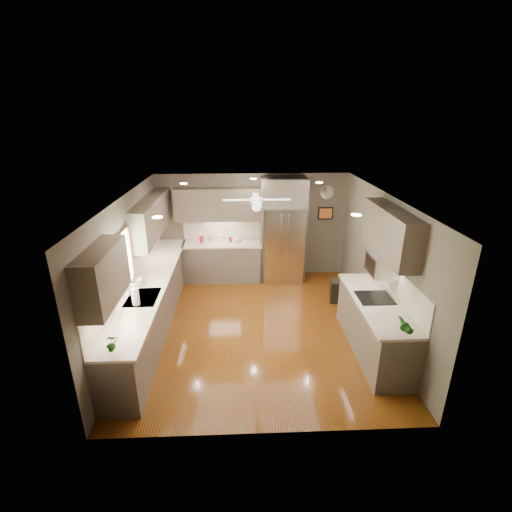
{
  "coord_description": "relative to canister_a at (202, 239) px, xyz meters",
  "views": [
    {
      "loc": [
        -0.29,
        -6.06,
        3.81
      ],
      "look_at": [
        0.0,
        0.6,
        1.21
      ],
      "focal_mm": 26.0,
      "sensor_mm": 36.0,
      "label": 1
    }
  ],
  "objects": [
    {
      "name": "canister_a",
      "position": [
        0.0,
        0.0,
        0.0
      ],
      "size": [
        0.11,
        0.11,
        0.16
      ],
      "primitive_type": "cylinder",
      "rotation": [
        0.0,
        0.0,
        -0.14
      ],
      "color": "maroon",
      "rests_on": "back_run"
    },
    {
      "name": "sink",
      "position": [
        -0.73,
        -2.72,
        -0.11
      ],
      "size": [
        0.5,
        0.7,
        0.32
      ],
      "color": "silver",
      "rests_on": "left_run"
    },
    {
      "name": "window",
      "position": [
        -1.02,
        -2.72,
        0.53
      ],
      "size": [
        0.05,
        1.12,
        0.92
      ],
      "color": "#BFF2B2",
      "rests_on": "wall_left"
    },
    {
      "name": "bowl",
      "position": [
        0.83,
        -0.04,
        -0.05
      ],
      "size": [
        0.28,
        0.28,
        0.06
      ],
      "primitive_type": "imported",
      "rotation": [
        0.0,
        0.0,
        0.25
      ],
      "color": "beige",
      "rests_on": "back_run"
    },
    {
      "name": "right_run",
      "position": [
        3.13,
        -3.02,
        -0.54
      ],
      "size": [
        0.7,
        2.2,
        1.45
      ],
      "color": "#50453A",
      "rests_on": "ground"
    },
    {
      "name": "framed_print",
      "position": [
        2.95,
        0.26,
        0.53
      ],
      "size": [
        0.36,
        0.03,
        0.3
      ],
      "color": "black",
      "rests_on": "wall_back"
    },
    {
      "name": "soap_bottle",
      "position": [
        -0.87,
        -2.26,
        0.02
      ],
      "size": [
        0.09,
        0.09,
        0.19
      ],
      "primitive_type": "imported",
      "rotation": [
        0.0,
        0.0,
        0.06
      ],
      "color": "white",
      "rests_on": "left_run"
    },
    {
      "name": "wall_back",
      "position": [
        1.2,
        0.28,
        0.23
      ],
      "size": [
        4.5,
        0.0,
        4.5
      ],
      "primitive_type": "plane",
      "rotation": [
        1.57,
        0.0,
        0.0
      ],
      "color": "brown",
      "rests_on": "ground"
    },
    {
      "name": "left_run",
      "position": [
        -0.75,
        -2.07,
        -0.54
      ],
      "size": [
        0.65,
        4.7,
        1.45
      ],
      "color": "#50453A",
      "rests_on": "ground"
    },
    {
      "name": "wall_clock",
      "position": [
        2.95,
        0.26,
        1.03
      ],
      "size": [
        0.3,
        0.03,
        0.3
      ],
      "color": "white",
      "rests_on": "wall_back"
    },
    {
      "name": "canister_b",
      "position": [
        0.19,
        0.01,
        -0.01
      ],
      "size": [
        0.12,
        0.12,
        0.14
      ],
      "primitive_type": "cylinder",
      "rotation": [
        0.0,
        0.0,
        -0.43
      ],
      "color": "silver",
      "rests_on": "back_run"
    },
    {
      "name": "canister_d",
      "position": [
        0.67,
        0.02,
        -0.02
      ],
      "size": [
        0.08,
        0.08,
        0.12
      ],
      "primitive_type": "cylinder",
      "rotation": [
        0.0,
        0.0,
        -0.03
      ],
      "color": "maroon",
      "rests_on": "back_run"
    },
    {
      "name": "microwave",
      "position": [
        3.23,
        -2.77,
        0.46
      ],
      "size": [
        0.43,
        0.55,
        0.34
      ],
      "color": "silver",
      "rests_on": "wall_right"
    },
    {
      "name": "ceiling",
      "position": [
        1.2,
        -2.22,
        1.48
      ],
      "size": [
        5.0,
        5.0,
        0.0
      ],
      "primitive_type": "plane",
      "rotation": [
        3.14,
        0.0,
        0.0
      ],
      "color": "white",
      "rests_on": "ground"
    },
    {
      "name": "wall_left",
      "position": [
        -1.05,
        -2.22,
        0.23
      ],
      "size": [
        0.0,
        5.0,
        5.0
      ],
      "primitive_type": "plane",
      "rotation": [
        1.57,
        0.0,
        1.57
      ],
      "color": "brown",
      "rests_on": "ground"
    },
    {
      "name": "ceiling_fan",
      "position": [
        1.2,
        -1.92,
        1.31
      ],
      "size": [
        1.18,
        1.18,
        0.32
      ],
      "color": "white",
      "rests_on": "ceiling"
    },
    {
      "name": "paper_towel",
      "position": [
        -0.77,
        -2.97,
        0.06
      ],
      "size": [
        0.12,
        0.12,
        0.3
      ],
      "color": "white",
      "rests_on": "left_run"
    },
    {
      "name": "recessed_lights",
      "position": [
        1.16,
        -1.82,
        1.47
      ],
      "size": [
        2.84,
        3.14,
        0.01
      ],
      "color": "white",
      "rests_on": "ceiling"
    },
    {
      "name": "back_run",
      "position": [
        0.48,
        -0.02,
        -0.54
      ],
      "size": [
        1.85,
        0.65,
        1.45
      ],
      "color": "#50453A",
      "rests_on": "ground"
    },
    {
      "name": "wall_right",
      "position": [
        3.45,
        -2.22,
        0.23
      ],
      "size": [
        0.0,
        5.0,
        5.0
      ],
      "primitive_type": "plane",
      "rotation": [
        1.57,
        0.0,
        -1.57
      ],
      "color": "brown",
      "rests_on": "ground"
    },
    {
      "name": "wall_front",
      "position": [
        1.2,
        -4.72,
        0.23
      ],
      "size": [
        4.5,
        0.0,
        4.5
      ],
      "primitive_type": "plane",
      "rotation": [
        -1.57,
        0.0,
        0.0
      ],
      "color": "brown",
      "rests_on": "ground"
    },
    {
      "name": "uppers",
      "position": [
        0.46,
        -1.51,
        0.85
      ],
      "size": [
        4.5,
        4.7,
        0.95
      ],
      "color": "#50453A",
      "rests_on": "wall_left"
    },
    {
      "name": "refrigerator",
      "position": [
        1.9,
        -0.06,
        0.17
      ],
      "size": [
        1.06,
        0.75,
        2.45
      ],
      "color": "silver",
      "rests_on": "ground"
    },
    {
      "name": "canister_c",
      "position": [
        0.41,
        0.01,
        0.01
      ],
      "size": [
        0.14,
        0.14,
        0.18
      ],
      "primitive_type": "cylinder",
      "rotation": [
        0.0,
        0.0,
        0.34
      ],
      "color": "beige",
      "rests_on": "back_run"
    },
    {
      "name": "potted_plant_left",
      "position": [
        -0.75,
        -4.27,
        0.08
      ],
      "size": [
        0.19,
        0.15,
        0.32
      ],
      "primitive_type": "imported",
      "rotation": [
        0.0,
        0.0,
        0.23
      ],
      "color": "#1E5E1B",
      "rests_on": "left_run"
    },
    {
      "name": "floor",
      "position": [
        1.2,
        -2.22,
        -1.02
      ],
      "size": [
        5.0,
        5.0,
        0.0
      ],
      "primitive_type": "plane",
      "color": "#452009",
      "rests_on": "ground"
    },
    {
      "name": "stool",
      "position": [
        3.0,
        -1.25,
        -0.78
      ],
      "size": [
        0.43,
        0.43,
        0.46
      ],
      "color": "black",
      "rests_on": "ground"
    },
    {
      "name": "potted_plant_right",
      "position": [
        3.12,
        -4.02,
        0.08
      ],
      "size": [
        0.2,
        0.18,
        0.32
      ],
      "primitive_type": "imported",
      "rotation": [
        0.0,
        0.0,
        0.22
      ],
      "color": "#1E5E1B",
      "rests_on": "right_run"
    }
  ]
}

